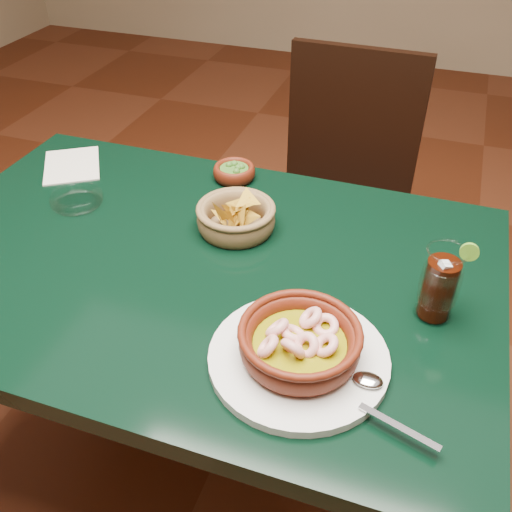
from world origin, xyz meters
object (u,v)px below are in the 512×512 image
(shrimp_plate, at_px, (300,347))
(cola_drink, at_px, (440,284))
(chip_basket, at_px, (236,217))
(dining_chair, at_px, (338,196))
(dining_table, at_px, (197,296))

(shrimp_plate, height_order, cola_drink, cola_drink)
(chip_basket, bearing_deg, cola_drink, -17.42)
(chip_basket, height_order, cola_drink, cola_drink)
(chip_basket, bearing_deg, dining_chair, 78.78)
(dining_table, distance_m, cola_drink, 0.50)
(dining_chair, distance_m, cola_drink, 0.84)
(chip_basket, xyz_separation_m, cola_drink, (0.43, -0.13, 0.04))
(shrimp_plate, distance_m, chip_basket, 0.39)
(shrimp_plate, bearing_deg, chip_basket, 125.79)
(dining_chair, xyz_separation_m, cola_drink, (0.31, -0.71, 0.30))
(dining_chair, distance_m, shrimp_plate, 0.95)
(dining_chair, height_order, shrimp_plate, dining_chair)
(shrimp_plate, bearing_deg, cola_drink, 43.53)
(dining_chair, bearing_deg, chip_basket, -101.22)
(dining_chair, bearing_deg, cola_drink, -66.53)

